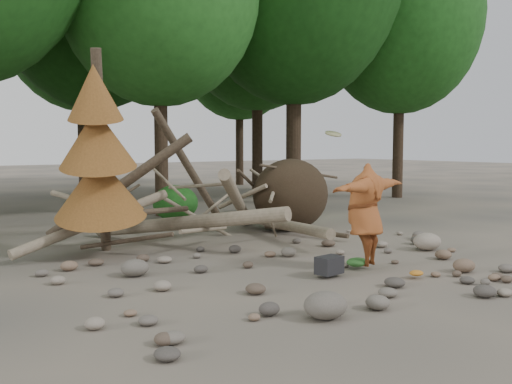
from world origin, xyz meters
TOP-DOWN VIEW (x-y plane):
  - ground at (0.00, 0.00)m, footprint 120.00×120.00m
  - deadfall_pile at (2.02, 4.24)m, footprint 8.55×5.24m
  - dead_conifer at (-3.12, 3.37)m, footprint 2.06×2.16m
  - bush_mid at (0.80, 7.80)m, footprint 1.40×1.40m
  - bush_right at (5.00, 7.00)m, footprint 2.00×2.00m
  - frisbee_thrower at (0.72, -0.42)m, footprint 2.56×1.24m
  - backpack at (-0.28, -0.53)m, footprint 0.51×0.38m
  - cloth_green at (0.60, -0.34)m, footprint 0.45×0.37m
  - cloth_orange at (0.92, -1.50)m, footprint 0.27×0.22m
  - boulder_front_left at (-1.96, -2.34)m, footprint 0.62×0.56m
  - boulder_front_right at (2.05, -1.66)m, footprint 0.43×0.38m
  - boulder_mid_right at (3.29, 0.19)m, footprint 0.65×0.58m
  - boulder_mid_left at (-3.13, 1.50)m, footprint 0.51×0.46m

SIDE VIEW (x-z plane):
  - ground at x=0.00m, z-range 0.00..0.00m
  - cloth_orange at x=0.92m, z-range 0.00..0.10m
  - cloth_green at x=0.60m, z-range 0.00..0.17m
  - boulder_front_right at x=2.05m, z-range 0.00..0.26m
  - boulder_mid_left at x=-3.13m, z-range 0.00..0.31m
  - backpack at x=-0.28m, z-range 0.00..0.32m
  - boulder_front_left at x=-1.96m, z-range 0.00..0.37m
  - boulder_mid_right at x=3.29m, z-range 0.00..0.39m
  - bush_mid at x=0.80m, z-range 0.00..1.12m
  - bush_right at x=5.00m, z-range 0.00..1.60m
  - deadfall_pile at x=2.02m, z-range -0.70..2.60m
  - frisbee_thrower at x=0.72m, z-range -0.22..2.32m
  - dead_conifer at x=-3.12m, z-range -0.06..4.29m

